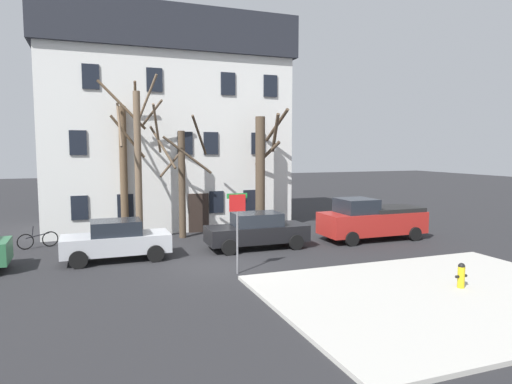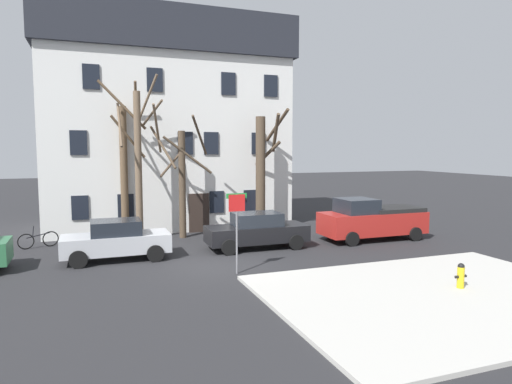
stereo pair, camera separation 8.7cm
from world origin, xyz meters
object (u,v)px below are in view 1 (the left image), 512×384
tree_bare_near (125,162)px  bicycle_leaning (38,240)px  street_sign_pole (237,218)px  tree_bare_mid (139,160)px  car_black_sedan (257,231)px  pickup_truck_red (371,219)px  fire_hydrant (461,275)px  building_main (166,122)px  tree_bare_far (182,178)px  tree_bare_end (262,170)px  car_silver_sedan (116,240)px

tree_bare_near → bicycle_leaning: tree_bare_near is taller
street_sign_pole → tree_bare_mid: bearing=110.6°
car_black_sedan → pickup_truck_red: pickup_truck_red is taller
fire_hydrant → street_sign_pole: (-6.00, 4.38, 1.50)m
tree_bare_near → bicycle_leaning: size_ratio=4.62×
building_main → tree_bare_far: size_ratio=2.27×
bicycle_leaning → pickup_truck_red: bearing=-13.3°
tree_bare_end → pickup_truck_red: (4.38, -3.77, -2.35)m
tree_bare_near → car_silver_sedan: size_ratio=1.85×
building_main → tree_bare_far: (-0.01, -4.49, -3.03)m
car_black_sedan → pickup_truck_red: size_ratio=0.87×
car_silver_sedan → bicycle_leaning: (-3.23, 3.57, -0.45)m
car_silver_sedan → street_sign_pole: bearing=-42.2°
fire_hydrant → bicycle_leaning: bearing=138.8°
tree_bare_near → building_main: bearing=51.7°
tree_bare_end → pickup_truck_red: size_ratio=1.26×
tree_bare_near → street_sign_pole: (3.24, -8.33, -1.82)m
tree_bare_near → tree_bare_end: 7.09m
building_main → bicycle_leaning: 9.83m
tree_bare_mid → tree_bare_end: 6.46m
tree_bare_far → fire_hydrant: tree_bare_far is taller
building_main → bicycle_leaning: building_main is taller
tree_bare_near → tree_bare_mid: 1.38m
building_main → tree_bare_near: (-2.65, -3.36, -2.20)m
fire_hydrant → pickup_truck_red: bearing=74.9°
tree_bare_end → car_silver_sedan: (-7.74, -3.71, -2.54)m
tree_bare_mid → car_black_sedan: bearing=-35.6°
building_main → tree_bare_near: 4.82m
building_main → fire_hydrant: 18.22m
building_main → pickup_truck_red: (8.72, -8.14, -5.06)m
tree_bare_end → fire_hydrant: bearing=-79.2°
pickup_truck_red → street_sign_pole: (-8.14, -3.55, 1.03)m
pickup_truck_red → street_sign_pole: 8.94m
tree_bare_mid → pickup_truck_red: 11.74m
building_main → tree_bare_far: building_main is taller
building_main → car_black_sedan: bearing=-71.5°
fire_hydrant → street_sign_pole: street_sign_pole is taller
tree_bare_end → pickup_truck_red: 6.24m
pickup_truck_red → bicycle_leaning: (-15.35, 3.63, -0.64)m
bicycle_leaning → car_black_sedan: bearing=-20.7°
car_black_sedan → bicycle_leaning: size_ratio=2.72×
building_main → tree_bare_end: building_main is taller
car_black_sedan → street_sign_pole: street_sign_pole is taller
street_sign_pole → bicycle_leaning: size_ratio=1.73×
bicycle_leaning → tree_bare_far: bearing=0.2°
building_main → tree_bare_far: 5.42m
tree_bare_far → car_silver_sedan: size_ratio=1.45×
building_main → tree_bare_mid: bearing=-114.2°
car_black_sedan → pickup_truck_red: (6.03, -0.11, 0.19)m
car_silver_sedan → pickup_truck_red: 12.12m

